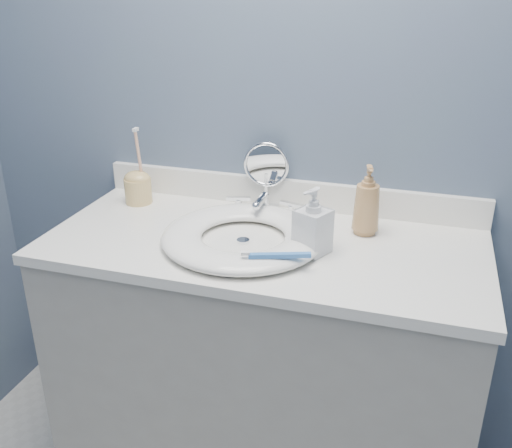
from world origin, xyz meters
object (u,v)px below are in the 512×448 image
at_px(soap_bottle_amber, 367,200).
at_px(toothbrush_holder, 138,186).
at_px(soap_bottle_clear, 313,221).
at_px(makeup_mirror, 266,172).

bearing_deg(soap_bottle_amber, toothbrush_holder, 164.01).
xyz_separation_m(soap_bottle_clear, toothbrush_holder, (-0.61, 0.19, -0.03)).
xyz_separation_m(makeup_mirror, soap_bottle_clear, (0.21, -0.27, -0.03)).
bearing_deg(soap_bottle_amber, makeup_mirror, 147.43).
distance_m(soap_bottle_clear, toothbrush_holder, 0.64).
xyz_separation_m(makeup_mirror, toothbrush_holder, (-0.40, -0.09, -0.06)).
relative_size(soap_bottle_amber, soap_bottle_clear, 1.11).
xyz_separation_m(makeup_mirror, soap_bottle_amber, (0.33, -0.11, -0.02)).
relative_size(soap_bottle_clear, toothbrush_holder, 0.72).
xyz_separation_m(soap_bottle_amber, toothbrush_holder, (-0.73, 0.02, -0.04)).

